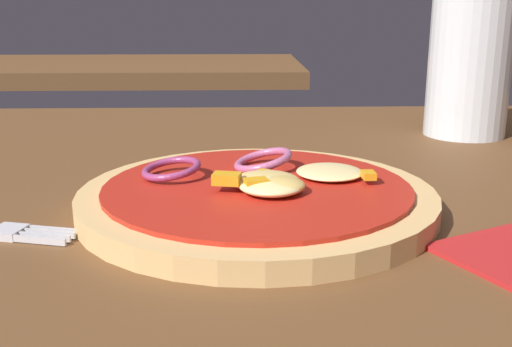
{
  "coord_description": "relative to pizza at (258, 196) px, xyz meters",
  "views": [
    {
      "loc": [
        0.04,
        -0.42,
        0.17
      ],
      "look_at": [
        0.05,
        -0.0,
        0.06
      ],
      "focal_mm": 43.38,
      "sensor_mm": 36.0,
      "label": 1
    }
  ],
  "objects": [
    {
      "name": "dining_table",
      "position": [
        -0.05,
        0.02,
        -0.03
      ],
      "size": [
        1.43,
        0.81,
        0.04
      ],
      "color": "brown",
      "rests_on": "ground"
    },
    {
      "name": "pizza",
      "position": [
        0.0,
        0.0,
        0.0
      ],
      "size": [
        0.24,
        0.24,
        0.03
      ],
      "color": "tan",
      "rests_on": "dining_table"
    },
    {
      "name": "background_table",
      "position": [
        -0.26,
        1.08,
        -0.03
      ],
      "size": [
        0.78,
        0.45,
        0.04
      ],
      "color": "brown",
      "rests_on": "ground"
    },
    {
      "name": "beer_glass",
      "position": [
        0.23,
        0.24,
        0.06
      ],
      "size": [
        0.08,
        0.08,
        0.15
      ],
      "color": "silver",
      "rests_on": "dining_table"
    }
  ]
}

